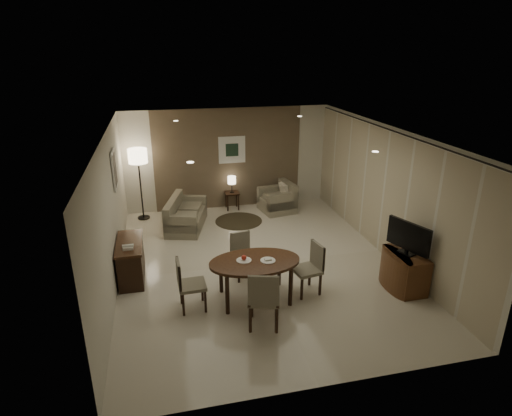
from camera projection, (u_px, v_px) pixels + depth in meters
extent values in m
cube|color=beige|center=(258.00, 264.00, 8.79)|extent=(5.50, 7.00, 0.00)
cube|color=white|center=(258.00, 133.00, 7.83)|extent=(5.50, 7.00, 0.00)
cube|color=brown|center=(228.00, 159.00, 11.50)|extent=(5.50, 0.00, 2.70)
cube|color=beige|center=(111.00, 214.00, 7.73)|extent=(0.00, 7.00, 2.70)
cube|color=beige|center=(387.00, 192.00, 8.90)|extent=(0.00, 7.00, 2.70)
cube|color=brown|center=(228.00, 159.00, 11.49)|extent=(3.96, 0.03, 2.70)
cylinder|color=black|center=(390.00, 130.00, 8.42)|extent=(0.03, 6.80, 0.03)
cube|color=silver|center=(232.00, 150.00, 11.40)|extent=(0.72, 0.03, 0.72)
cube|color=black|center=(232.00, 150.00, 11.38)|extent=(0.34, 0.01, 0.34)
cube|color=silver|center=(114.00, 169.00, 8.65)|extent=(0.03, 0.60, 0.80)
cube|color=gray|center=(115.00, 169.00, 8.65)|extent=(0.01, 0.46, 0.64)
cylinder|color=white|center=(190.00, 162.00, 5.90)|extent=(0.10, 0.10, 0.01)
cylinder|color=white|center=(375.00, 152.00, 6.50)|extent=(0.10, 0.10, 0.01)
cylinder|color=white|center=(176.00, 121.00, 9.18)|extent=(0.10, 0.10, 0.01)
cylinder|color=white|center=(300.00, 116.00, 9.78)|extent=(0.10, 0.10, 0.01)
cylinder|color=white|center=(244.00, 260.00, 7.33)|extent=(0.26, 0.26, 0.02)
cylinder|color=white|center=(268.00, 260.00, 7.32)|extent=(0.26, 0.26, 0.02)
sphere|color=#B62514|center=(244.00, 258.00, 7.31)|extent=(0.09, 0.09, 0.09)
cube|color=white|center=(268.00, 259.00, 7.31)|extent=(0.12, 0.08, 0.03)
cylinder|color=#3B3021|center=(239.00, 221.00, 10.92)|extent=(1.19, 1.19, 0.01)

